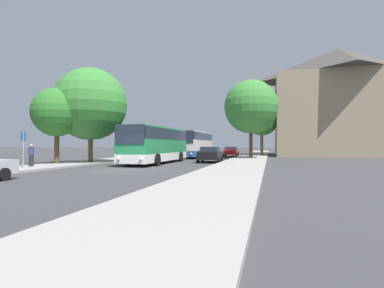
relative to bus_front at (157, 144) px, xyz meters
The scene contains 14 objects.
ground_plane 7.61m from the bus_front, 84.72° to the right, with size 300.00×300.00×0.00m, color #38383A.
sidewalk_left 9.86m from the bus_front, 130.56° to the right, with size 4.00×120.00×0.15m, color gray.
sidewalk_right 10.78m from the bus_front, 43.86° to the right, with size 4.00×120.00×0.15m, color gray.
building_right_background 32.50m from the bus_front, 50.74° to the left, with size 18.45×15.73×16.52m.
bus_front is the anchor object (origin of this frame).
bus_middle 13.24m from the bus_front, 88.63° to the left, with size 2.96×11.78×3.38m.
parked_car_right_near 5.33m from the bus_front, 32.41° to the left, with size 2.28×4.27×1.50m.
parked_car_right_far 17.98m from the bus_front, 75.14° to the left, with size 2.13×4.04×1.42m.
bus_stop_sign 10.74m from the bus_front, 126.97° to the right, with size 0.08×0.45×2.50m.
pedestrian_waiting_near 10.19m from the bus_front, 130.47° to the right, with size 0.36×0.36×1.60m.
tree_left_near 6.89m from the bus_front, 159.77° to the right, with size 6.44×6.44×8.40m.
tree_left_far 8.82m from the bus_front, 148.98° to the right, with size 4.06×4.06×6.30m.
tree_right_near 21.06m from the bus_front, 64.70° to the left, with size 4.71×4.71×7.58m.
tree_right_mid 13.66m from the bus_front, 52.61° to the left, with size 6.31×6.31×9.20m.
Camera 1 is at (9.36, -18.21, 1.72)m, focal length 28.00 mm.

